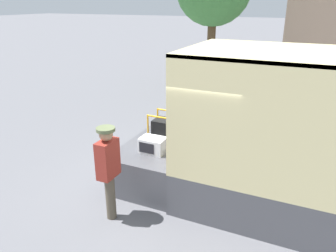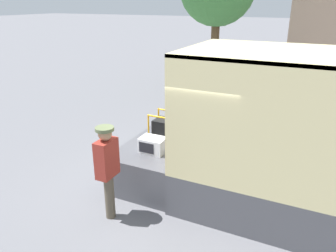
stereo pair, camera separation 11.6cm
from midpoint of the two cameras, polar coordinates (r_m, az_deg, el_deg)
ground_plane at (r=7.37m, az=3.20°, el=-10.16°), size 160.00×160.00×0.00m
tailgate_deck at (r=7.42m, az=-1.92°, el=-6.18°), size 1.43×2.27×0.85m
microwave at (r=6.81m, az=-3.13°, el=-3.35°), size 0.52×0.38×0.32m
portable_generator at (r=7.55m, az=-0.54°, el=-0.38°), size 0.74×0.54×0.57m
worker_person at (r=5.90m, az=-10.95°, el=-6.51°), size 0.33×0.44×1.81m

